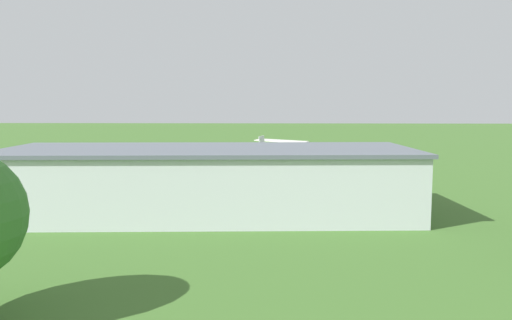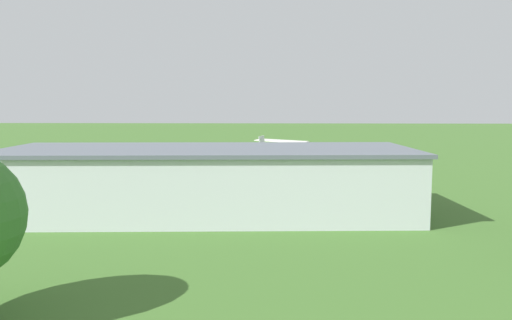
# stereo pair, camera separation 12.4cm
# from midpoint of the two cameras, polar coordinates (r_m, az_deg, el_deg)

# --- Properties ---
(ground_plane) EXTENTS (400.00, 400.00, 0.00)m
(ground_plane) POSITION_cam_midpoint_polar(r_m,az_deg,el_deg) (79.13, -0.27, -1.10)
(ground_plane) COLOR #3D6628
(hangar) EXTENTS (38.17, 15.79, 6.19)m
(hangar) POSITION_cam_midpoint_polar(r_m,az_deg,el_deg) (46.97, -5.48, -2.38)
(hangar) COLOR silver
(hangar) RESTS_ON ground_plane
(biplane) EXTENTS (8.22, 7.99, 3.81)m
(biplane) POSITION_cam_midpoint_polar(r_m,az_deg,el_deg) (71.67, 2.27, 1.31)
(biplane) COLOR silver
(car_yellow) EXTENTS (2.51, 4.62, 1.60)m
(car_yellow) POSITION_cam_midpoint_polar(r_m,az_deg,el_deg) (65.73, -20.08, -2.26)
(car_yellow) COLOR gold
(car_yellow) RESTS_ON ground_plane
(car_silver) EXTENTS (2.62, 4.71, 1.52)m
(car_silver) POSITION_cam_midpoint_polar(r_m,az_deg,el_deg) (67.03, -25.15, -2.35)
(car_silver) COLOR #B7B7BC
(car_silver) RESTS_ON ground_plane
(truck_delivery_white) EXTENTS (3.04, 7.60, 3.18)m
(truck_delivery_white) POSITION_cam_midpoint_polar(r_m,az_deg,el_deg) (64.47, 12.83, -1.40)
(truck_delivery_white) COLOR silver
(truck_delivery_white) RESTS_ON ground_plane
(person_near_hangar_door) EXTENTS (0.45, 0.45, 1.73)m
(person_near_hangar_door) POSITION_cam_midpoint_polar(r_m,az_deg,el_deg) (66.60, -17.08, -2.02)
(person_near_hangar_door) COLOR orange
(person_near_hangar_door) RESTS_ON ground_plane
(person_watching_takeoff) EXTENTS (0.41, 0.41, 1.58)m
(person_watching_takeoff) POSITION_cam_midpoint_polar(r_m,az_deg,el_deg) (63.84, -17.67, -2.46)
(person_watching_takeoff) COLOR #33723F
(person_watching_takeoff) RESTS_ON ground_plane
(person_by_parked_cars) EXTENTS (0.38, 0.38, 1.60)m
(person_by_parked_cars) POSITION_cam_midpoint_polar(r_m,az_deg,el_deg) (68.19, -15.39, -1.84)
(person_by_parked_cars) COLOR #B23333
(person_by_parked_cars) RESTS_ON ground_plane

